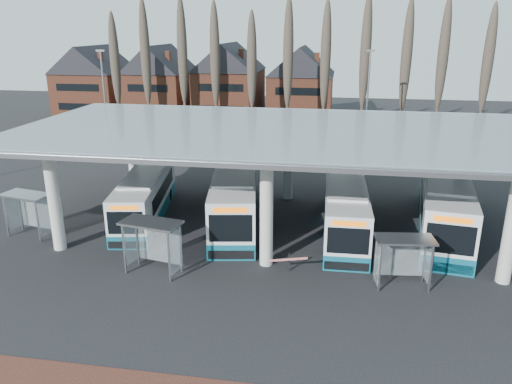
% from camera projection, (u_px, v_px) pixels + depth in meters
% --- Properties ---
extents(ground, '(140.00, 140.00, 0.00)m').
position_uv_depth(ground, '(259.00, 287.00, 24.57)').
color(ground, black).
rests_on(ground, ground).
extents(station_canopy, '(32.00, 16.00, 6.34)m').
position_uv_depth(station_canopy, '(280.00, 139.00, 30.26)').
color(station_canopy, beige).
rests_on(station_canopy, ground).
extents(poplar_row, '(45.10, 1.10, 14.50)m').
position_uv_depth(poplar_row, '(308.00, 60.00, 52.67)').
color(poplar_row, '#473D33').
rests_on(poplar_row, ground).
extents(townhouse_row, '(36.80, 10.30, 12.25)m').
position_uv_depth(townhouse_row, '(195.00, 75.00, 66.32)').
color(townhouse_row, brown).
rests_on(townhouse_row, ground).
extents(lamp_post_a, '(0.80, 0.16, 10.17)m').
position_uv_depth(lamp_post_a, '(105.00, 104.00, 46.27)').
color(lamp_post_a, slate).
rests_on(lamp_post_a, ground).
extents(lamp_post_b, '(0.80, 0.16, 10.17)m').
position_uv_depth(lamp_post_b, '(367.00, 104.00, 46.28)').
color(lamp_post_b, slate).
rests_on(lamp_post_b, ground).
extents(bus_0, '(4.14, 11.09, 3.02)m').
position_uv_depth(bus_0, '(145.00, 196.00, 33.34)').
color(bus_0, silver).
rests_on(bus_0, ground).
extents(bus_1, '(4.72, 12.76, 3.47)m').
position_uv_depth(bus_1, '(235.00, 195.00, 32.73)').
color(bus_1, silver).
rests_on(bus_1, ground).
extents(bus_2, '(2.74, 11.52, 3.19)m').
position_uv_depth(bus_2, '(345.00, 207.00, 30.99)').
color(bus_2, silver).
rests_on(bus_2, ground).
extents(bus_3, '(4.47, 13.01, 3.54)m').
position_uv_depth(bus_3, '(444.00, 204.00, 31.09)').
color(bus_3, silver).
rests_on(bus_3, ground).
extents(shelter_0, '(3.12, 1.99, 2.68)m').
position_uv_depth(shelter_0, '(29.00, 205.00, 30.09)').
color(shelter_0, gray).
rests_on(shelter_0, ground).
extents(shelter_1, '(3.28, 2.06, 2.83)m').
position_uv_depth(shelter_1, '(153.00, 235.00, 25.50)').
color(shelter_1, gray).
rests_on(shelter_1, ground).
extents(shelter_2, '(2.94, 1.72, 2.59)m').
position_uv_depth(shelter_2, '(403.00, 250.00, 24.13)').
color(shelter_2, gray).
rests_on(shelter_2, ground).
extents(barrier, '(1.93, 0.85, 1.00)m').
position_uv_depth(barrier, '(289.00, 260.00, 25.61)').
color(barrier, black).
rests_on(barrier, ground).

